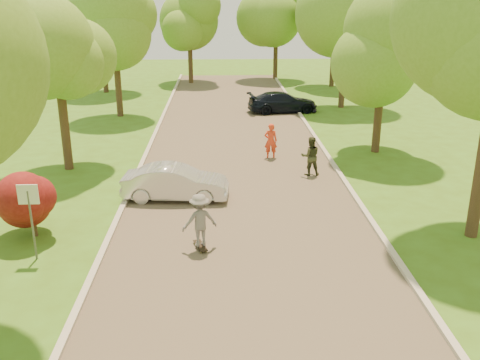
{
  "coord_description": "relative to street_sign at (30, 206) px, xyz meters",
  "views": [
    {
      "loc": [
        -0.72,
        -9.34,
        6.94
      ],
      "look_at": [
        -0.1,
        6.63,
        1.3
      ],
      "focal_mm": 40.0,
      "sensor_mm": 36.0,
      "label": 1
    }
  ],
  "objects": [
    {
      "name": "ground",
      "position": [
        5.8,
        -4.0,
        -1.56
      ],
      "size": [
        100.0,
        100.0,
        0.0
      ],
      "primitive_type": "plane",
      "color": "#3D6317",
      "rests_on": "ground"
    },
    {
      "name": "road",
      "position": [
        5.8,
        4.0,
        -1.56
      ],
      "size": [
        8.0,
        60.0,
        0.01
      ],
      "primitive_type": "cube",
      "color": "#4C4438",
      "rests_on": "ground"
    },
    {
      "name": "curb_left",
      "position": [
        1.75,
        4.0,
        -1.5
      ],
      "size": [
        0.18,
        60.0,
        0.12
      ],
      "primitive_type": "cube",
      "color": "#B2AD9E",
      "rests_on": "ground"
    },
    {
      "name": "curb_right",
      "position": [
        9.85,
        4.0,
        -1.5
      ],
      "size": [
        0.18,
        60.0,
        0.12
      ],
      "primitive_type": "cube",
      "color": "#B2AD9E",
      "rests_on": "ground"
    },
    {
      "name": "street_sign",
      "position": [
        0.0,
        0.0,
        0.0
      ],
      "size": [
        0.55,
        0.06,
        2.17
      ],
      "color": "#59595E",
      "rests_on": "ground"
    },
    {
      "name": "red_shrub",
      "position": [
        -0.5,
        1.5,
        -0.47
      ],
      "size": [
        1.7,
        1.7,
        1.95
      ],
      "color": "#382619",
      "rests_on": "ground"
    },
    {
      "name": "tree_l_midb",
      "position": [
        -1.01,
        8.0,
        3.02
      ],
      "size": [
        4.3,
        4.2,
        6.62
      ],
      "color": "#382619",
      "rests_on": "ground"
    },
    {
      "name": "tree_l_far",
      "position": [
        -0.59,
        18.0,
        3.9
      ],
      "size": [
        4.92,
        4.8,
        7.79
      ],
      "color": "#382619",
      "rests_on": "ground"
    },
    {
      "name": "tree_r_midb",
      "position": [
        12.4,
        10.0,
        3.32
      ],
      "size": [
        4.51,
        4.4,
        7.01
      ],
      "color": "#382619",
      "rests_on": "ground"
    },
    {
      "name": "tree_r_far",
      "position": [
        13.03,
        20.0,
        4.27
      ],
      "size": [
        5.33,
        5.2,
        8.34
      ],
      "color": "#382619",
      "rests_on": "ground"
    },
    {
      "name": "tree_bg_a",
      "position": [
        -2.98,
        26.0,
        3.75
      ],
      "size": [
        5.12,
        5.0,
        7.72
      ],
      "color": "#382619",
      "rests_on": "ground"
    },
    {
      "name": "tree_bg_b",
      "position": [
        14.02,
        28.0,
        3.97
      ],
      "size": [
        5.12,
        5.0,
        7.95
      ],
      "color": "#382619",
      "rests_on": "ground"
    },
    {
      "name": "tree_bg_c",
      "position": [
        3.01,
        30.0,
        3.46
      ],
      "size": [
        4.92,
        4.8,
        7.33
      ],
      "color": "#382619",
      "rests_on": "ground"
    },
    {
      "name": "tree_bg_d",
      "position": [
        10.02,
        32.0,
        3.75
      ],
      "size": [
        5.12,
        5.0,
        7.72
      ],
      "color": "#382619",
      "rests_on": "ground"
    },
    {
      "name": "silver_sedan",
      "position": [
        3.5,
        4.39,
        -0.95
      ],
      "size": [
        3.79,
        1.57,
        1.22
      ],
      "primitive_type": "imported",
      "rotation": [
        0.0,
        0.0,
        1.5
      ],
      "color": "silver",
      "rests_on": "ground"
    },
    {
      "name": "dark_sedan",
      "position": [
        8.91,
        18.7,
        -0.95
      ],
      "size": [
        4.42,
        2.29,
        1.23
      ],
      "primitive_type": "imported",
      "rotation": [
        0.0,
        0.0,
        1.71
      ],
      "color": "black",
      "rests_on": "ground"
    },
    {
      "name": "longboard",
      "position": [
        4.48,
        0.46,
        -1.48
      ],
      "size": [
        0.46,
        0.83,
        0.09
      ],
      "rotation": [
        0.0,
        0.0,
        3.46
      ],
      "color": "black",
      "rests_on": "ground"
    },
    {
      "name": "skateboarder",
      "position": [
        4.48,
        0.46,
        -0.68
      ],
      "size": [
        1.14,
        0.87,
        1.56
      ],
      "primitive_type": "imported",
      "rotation": [
        0.0,
        0.0,
        3.46
      ],
      "color": "slate",
      "rests_on": "longboard"
    },
    {
      "name": "person_striped",
      "position": [
        7.3,
        9.19,
        -0.78
      ],
      "size": [
        0.58,
        0.39,
        1.56
      ],
      "primitive_type": "imported",
      "rotation": [
        0.0,
        0.0,
        3.12
      ],
      "color": "red",
      "rests_on": "ground"
    },
    {
      "name": "person_olive",
      "position": [
        8.65,
        6.81,
        -0.77
      ],
      "size": [
        0.79,
        0.63,
        1.58
      ],
      "primitive_type": "imported",
      "rotation": [
        0.0,
        0.0,
        3.19
      ],
      "color": "#323922",
      "rests_on": "ground"
    }
  ]
}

